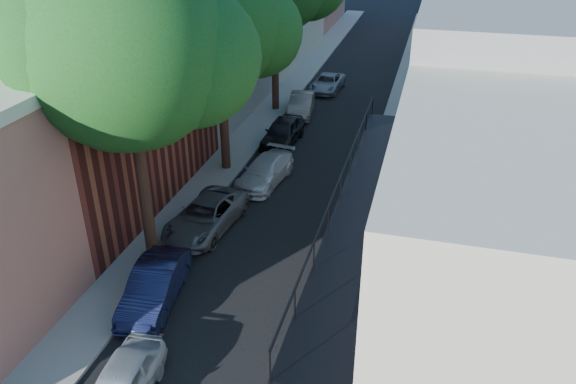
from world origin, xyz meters
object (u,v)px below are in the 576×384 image
Objects in this scene: oak_mid at (228,25)px; parked_car_f at (301,104)px; parked_car_g at (327,83)px; parked_car_e at (283,132)px; parked_car_d at (265,171)px; oak_near at (142,49)px; parked_car_c at (206,216)px; parked_car_b at (154,286)px.

oak_mid is 10.68m from parked_car_f.
parked_car_g is at bearing 81.55° from oak_mid.
parked_car_e is (1.49, 3.63, -6.35)m from oak_mid.
parked_car_d is 1.05× the size of parked_car_f.
parked_car_c is (0.77, 2.16, -7.25)m from oak_near.
oak_mid is 15.19m from parked_car_g.
oak_mid is at bearing 156.68° from parked_car_d.
parked_car_b is at bearing -98.66° from parked_car_f.
parked_car_e is (0.54, 14.26, 0.04)m from parked_car_b.
parked_car_b is 24.23m from parked_car_g.
oak_mid is at bearing 90.37° from oak_near.
oak_near is 2.86× the size of parked_car_g.
parked_car_g is (1.20, 19.40, -0.08)m from parked_car_c.
parked_car_b is 0.98× the size of parked_car_e.
parked_car_d is at bearing 76.34° from parked_car_b.
parked_car_c is at bearing -81.98° from oak_mid.
oak_near is 2.89× the size of parked_car_f.
parked_car_c is 4.79m from parked_car_d.
parked_car_b is 4.81m from parked_car_c.
parked_car_e is (-0.44, 4.79, 0.10)m from parked_car_d.
parked_car_b is 1.02× the size of parked_car_f.
parked_car_f is (1.33, 16.41, -7.23)m from oak_near.
parked_car_f is (0.44, 19.06, -0.01)m from parked_car_b.
oak_mid reaches higher than parked_car_e.
oak_mid is (-0.05, 7.97, -0.82)m from oak_near.
parked_car_d is at bearing -82.72° from parked_car_e.
oak_mid is 2.47× the size of parked_car_e.
parked_car_e reaches higher than parked_car_d.
parked_car_f is at bearing 93.22° from parked_car_e.
parked_car_g is at bearing 88.94° from parked_car_e.
parked_car_f is at bearing 80.97° from parked_car_b.
parked_car_d is at bearing -94.08° from parked_car_f.
oak_near is at bearing -103.38° from parked_car_c.
parked_car_f is (-0.55, 9.60, 0.05)m from parked_car_d.
oak_near is 2.75× the size of parked_car_d.
oak_mid is 2.24× the size of parked_car_c.
parked_car_b is 9.52m from parked_car_d.
oak_mid reaches higher than parked_car_b.
parked_car_b reaches higher than parked_car_d.
oak_near is 2.51× the size of parked_car_c.
parked_car_e reaches higher than parked_car_f.
parked_car_d is (1.12, 4.65, -0.03)m from parked_car_c.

